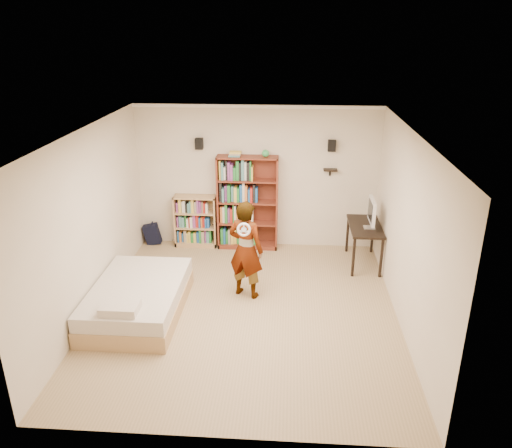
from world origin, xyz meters
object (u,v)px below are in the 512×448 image
at_px(tall_bookshelf, 248,203).
at_px(person, 246,250).
at_px(computer_desk, 364,245).
at_px(daybed, 138,295).
at_px(low_bookshelf, 196,221).

distance_m(tall_bookshelf, person, 1.85).
bearing_deg(computer_desk, daybed, -151.75).
xyz_separation_m(computer_desk, daybed, (-3.55, -1.91, -0.08)).
height_order(computer_desk, daybed, computer_desk).
distance_m(tall_bookshelf, low_bookshelf, 1.08).
xyz_separation_m(tall_bookshelf, computer_desk, (2.12, -0.58, -0.52)).
xyz_separation_m(low_bookshelf, computer_desk, (3.13, -0.60, -0.13)).
height_order(tall_bookshelf, daybed, tall_bookshelf).
xyz_separation_m(low_bookshelf, daybed, (-0.42, -2.50, -0.21)).
bearing_deg(person, low_bookshelf, -35.91).
height_order(tall_bookshelf, computer_desk, tall_bookshelf).
relative_size(computer_desk, person, 0.69).
relative_size(low_bookshelf, computer_desk, 0.92).
height_order(tall_bookshelf, person, tall_bookshelf).
xyz_separation_m(tall_bookshelf, person, (0.13, -1.85, -0.11)).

